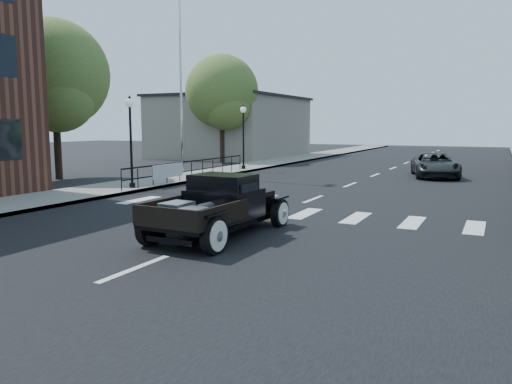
% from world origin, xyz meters
% --- Properties ---
extents(ground, '(120.00, 120.00, 0.00)m').
position_xyz_m(ground, '(0.00, 0.00, 0.00)').
color(ground, black).
rests_on(ground, ground).
extents(road, '(14.00, 80.00, 0.02)m').
position_xyz_m(road, '(0.00, 15.00, 0.01)').
color(road, black).
rests_on(road, ground).
extents(road_markings, '(12.00, 60.00, 0.06)m').
position_xyz_m(road_markings, '(0.00, 10.00, 0.00)').
color(road_markings, silver).
rests_on(road_markings, ground).
extents(sidewalk_left, '(3.00, 80.00, 0.15)m').
position_xyz_m(sidewalk_left, '(-8.50, 15.00, 0.07)').
color(sidewalk_left, gray).
rests_on(sidewalk_left, ground).
extents(low_building_left, '(10.00, 12.00, 5.00)m').
position_xyz_m(low_building_left, '(-15.00, 28.00, 2.50)').
color(low_building_left, gray).
rests_on(low_building_left, ground).
extents(railing, '(0.08, 10.00, 1.00)m').
position_xyz_m(railing, '(-7.30, 10.00, 0.65)').
color(railing, black).
rests_on(railing, sidewalk_left).
extents(banner, '(0.04, 2.20, 0.60)m').
position_xyz_m(banner, '(-7.22, 8.00, 0.45)').
color(banner, silver).
rests_on(banner, sidewalk_left).
extents(lamp_post_b, '(0.36, 0.36, 3.78)m').
position_xyz_m(lamp_post_b, '(-7.60, 6.00, 2.04)').
color(lamp_post_b, black).
rests_on(lamp_post_b, sidewalk_left).
extents(lamp_post_c, '(0.36, 0.36, 3.78)m').
position_xyz_m(lamp_post_c, '(-7.60, 16.00, 2.04)').
color(lamp_post_c, black).
rests_on(lamp_post_c, sidewalk_left).
extents(flagpole, '(0.12, 0.12, 11.98)m').
position_xyz_m(flagpole, '(-9.20, 12.00, 6.14)').
color(flagpole, silver).
rests_on(flagpole, sidewalk_left).
extents(big_tree_near, '(5.40, 5.40, 7.94)m').
position_xyz_m(big_tree_near, '(-14.00, 8.00, 3.97)').
color(big_tree_near, '#51682C').
rests_on(big_tree_near, ground).
extents(big_tree_far, '(5.35, 5.35, 7.86)m').
position_xyz_m(big_tree_far, '(-12.50, 22.00, 3.93)').
color(big_tree_far, '#51682C').
rests_on(big_tree_far, ground).
extents(hotrod_pickup, '(2.25, 4.56, 1.56)m').
position_xyz_m(hotrod_pickup, '(-0.01, 0.18, 0.78)').
color(hotrod_pickup, black).
rests_on(hotrod_pickup, ground).
extents(second_car, '(3.13, 4.94, 1.27)m').
position_xyz_m(second_car, '(3.05, 17.29, 0.63)').
color(second_car, black).
rests_on(second_car, ground).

